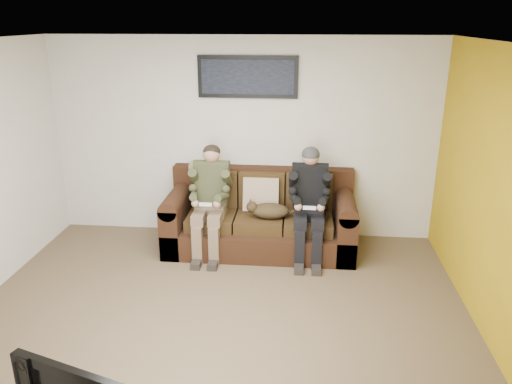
# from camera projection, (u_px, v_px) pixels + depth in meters

# --- Properties ---
(floor) EXTENTS (5.00, 5.00, 0.00)m
(floor) POSITION_uv_depth(u_px,v_px,m) (216.00, 325.00, 4.79)
(floor) COLOR brown
(floor) RESTS_ON ground
(ceiling) EXTENTS (5.00, 5.00, 0.00)m
(ceiling) POSITION_uv_depth(u_px,v_px,m) (207.00, 44.00, 3.93)
(ceiling) COLOR silver
(ceiling) RESTS_ON ground
(wall_back) EXTENTS (5.00, 0.00, 5.00)m
(wall_back) POSITION_uv_depth(u_px,v_px,m) (243.00, 139.00, 6.47)
(wall_back) COLOR beige
(wall_back) RESTS_ON ground
(wall_front) EXTENTS (5.00, 0.00, 5.00)m
(wall_front) POSITION_uv_depth(u_px,v_px,m) (124.00, 369.00, 2.25)
(wall_front) COLOR beige
(wall_front) RESTS_ON ground
(wall_right) EXTENTS (0.00, 4.50, 4.50)m
(wall_right) POSITION_uv_depth(u_px,v_px,m) (509.00, 208.00, 4.14)
(wall_right) COLOR beige
(wall_right) RESTS_ON ground
(accent_wall_right) EXTENTS (0.00, 4.50, 4.50)m
(accent_wall_right) POSITION_uv_depth(u_px,v_px,m) (508.00, 208.00, 4.14)
(accent_wall_right) COLOR #AD8A11
(accent_wall_right) RESTS_ON ground
(sofa) EXTENTS (2.34, 1.01, 0.96)m
(sofa) POSITION_uv_depth(u_px,v_px,m) (261.00, 219.00, 6.37)
(sofa) COLOR black
(sofa) RESTS_ON ground
(throw_pillow) EXTENTS (0.45, 0.21, 0.44)m
(throw_pillow) POSITION_uv_depth(u_px,v_px,m) (261.00, 194.00, 6.30)
(throw_pillow) COLOR tan
(throw_pillow) RESTS_ON sofa
(throw_blanket) EXTENTS (0.48, 0.23, 0.09)m
(throw_blanket) POSITION_uv_depth(u_px,v_px,m) (209.00, 166.00, 6.51)
(throw_blanket) COLOR tan
(throw_blanket) RESTS_ON sofa
(person_left) EXTENTS (0.51, 0.87, 1.32)m
(person_left) POSITION_uv_depth(u_px,v_px,m) (210.00, 194.00, 6.11)
(person_left) COLOR brown
(person_left) RESTS_ON sofa
(person_right) EXTENTS (0.51, 0.86, 1.33)m
(person_right) POSITION_uv_depth(u_px,v_px,m) (309.00, 197.00, 6.00)
(person_right) COLOR black
(person_right) RESTS_ON sofa
(cat) EXTENTS (0.66, 0.26, 0.24)m
(cat) POSITION_uv_depth(u_px,v_px,m) (268.00, 210.00, 6.09)
(cat) COLOR #47351B
(cat) RESTS_ON sofa
(framed_poster) EXTENTS (1.25, 0.05, 0.52)m
(framed_poster) POSITION_uv_depth(u_px,v_px,m) (248.00, 77.00, 6.17)
(framed_poster) COLOR black
(framed_poster) RESTS_ON wall_back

